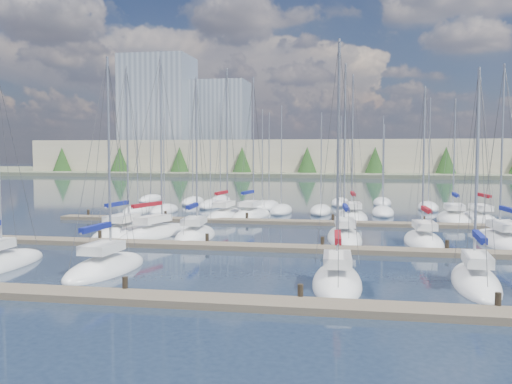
% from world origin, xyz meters
% --- Properties ---
extents(ground, '(400.00, 400.00, 0.00)m').
position_xyz_m(ground, '(0.00, 60.00, 0.00)').
color(ground, '#202D41').
rests_on(ground, ground).
extents(dock_near, '(44.00, 1.93, 1.10)m').
position_xyz_m(dock_near, '(0.00, 2.01, 0.15)').
color(dock_near, '#6B5E4C').
rests_on(dock_near, ground).
extents(dock_mid, '(44.00, 1.93, 1.10)m').
position_xyz_m(dock_mid, '(0.00, 16.01, 0.15)').
color(dock_mid, '#6B5E4C').
rests_on(dock_mid, ground).
extents(dock_far, '(44.00, 1.93, 1.10)m').
position_xyz_m(dock_far, '(0.00, 30.01, 0.15)').
color(dock_far, '#6B5E4C').
rests_on(dock_far, ground).
extents(sailboat_l, '(2.95, 7.92, 11.96)m').
position_xyz_m(sailboat_l, '(10.93, 20.69, 0.18)').
color(sailboat_l, white).
rests_on(sailboat_l, ground).
extents(sailboat_r, '(3.61, 9.04, 14.31)m').
position_xyz_m(sailboat_r, '(17.51, 35.35, 0.19)').
color(sailboat_r, white).
rests_on(sailboat_r, ground).
extents(sailboat_f, '(2.63, 7.92, 11.39)m').
position_xyz_m(sailboat_f, '(12.08, 7.92, 0.18)').
color(sailboat_f, white).
rests_on(sailboat_f, ground).
extents(sailboat_d, '(2.81, 7.83, 12.76)m').
position_xyz_m(sailboat_d, '(5.41, 6.61, 0.19)').
color(sailboat_d, white).
rests_on(sailboat_d, ground).
extents(sailboat_m, '(4.00, 10.14, 13.55)m').
position_xyz_m(sailboat_m, '(16.49, 21.60, 0.17)').
color(sailboat_m, white).
rests_on(sailboat_m, ground).
extents(sailboat_n, '(3.35, 8.95, 15.64)m').
position_xyz_m(sailboat_n, '(-6.91, 34.24, 0.19)').
color(sailboat_n, white).
rests_on(sailboat_n, ground).
extents(sailboat_j, '(3.12, 7.76, 12.90)m').
position_xyz_m(sailboat_j, '(-5.85, 20.23, 0.18)').
color(sailboat_j, white).
rests_on(sailboat_j, ground).
extents(sailboat_h, '(3.98, 8.63, 13.97)m').
position_xyz_m(sailboat_h, '(-11.88, 20.92, 0.18)').
color(sailboat_h, white).
rests_on(sailboat_h, ground).
extents(sailboat_o, '(4.07, 8.28, 14.81)m').
position_xyz_m(sailboat_o, '(-4.41, 35.08, 0.19)').
color(sailboat_o, white).
rests_on(sailboat_o, ground).
extents(sailboat_c, '(3.26, 7.53, 12.44)m').
position_xyz_m(sailboat_c, '(-7.20, 7.64, 0.18)').
color(sailboat_c, white).
rests_on(sailboat_c, ground).
extents(sailboat_k, '(3.35, 9.36, 13.85)m').
position_xyz_m(sailboat_k, '(5.32, 21.40, 0.19)').
color(sailboat_k, white).
rests_on(sailboat_k, ground).
extents(sailboat_q, '(3.30, 8.65, 12.37)m').
position_xyz_m(sailboat_q, '(15.22, 35.51, 0.17)').
color(sailboat_q, white).
rests_on(sailboat_q, ground).
extents(sailboat_i, '(4.91, 9.34, 14.59)m').
position_xyz_m(sailboat_i, '(-9.16, 20.78, 0.19)').
color(sailboat_i, white).
rests_on(sailboat_i, ground).
extents(sailboat_p, '(3.66, 9.07, 14.86)m').
position_xyz_m(sailboat_p, '(5.65, 35.27, 0.18)').
color(sailboat_p, white).
rests_on(sailboat_p, ground).
extents(distant_boats, '(36.93, 20.75, 13.30)m').
position_xyz_m(distant_boats, '(-4.34, 43.76, 0.29)').
color(distant_boats, '#9EA0A5').
rests_on(distant_boats, ground).
extents(shoreline, '(400.00, 60.00, 38.00)m').
position_xyz_m(shoreline, '(-13.29, 149.77, 7.44)').
color(shoreline, '#666B51').
rests_on(shoreline, ground).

